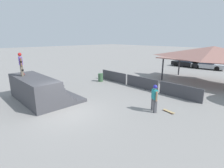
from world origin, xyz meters
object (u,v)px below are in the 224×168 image
at_px(skater_on_deck, 21,63).
at_px(trash_bin, 101,77).
at_px(skateboard_on_deck, 23,74).
at_px(bystander_walking, 155,96).
at_px(skateboard_on_ground, 169,111).
at_px(parked_car_silver, 208,65).
at_px(parked_car_black, 186,63).

relative_size(skater_on_deck, trash_bin, 1.99).
xyz_separation_m(skateboard_on_deck, trash_bin, (0.19, 7.54, -1.43)).
distance_m(bystander_walking, skateboard_on_ground, 1.36).
height_order(bystander_walking, parked_car_silver, bystander_walking).
bearing_deg(bystander_walking, skateboard_on_ground, -110.19).
distance_m(skater_on_deck, parked_car_silver, 24.58).
distance_m(skateboard_on_ground, parked_car_black, 19.51).
bearing_deg(skateboard_on_ground, parked_car_black, 122.04).
bearing_deg(skateboard_on_deck, bystander_walking, 44.65).
bearing_deg(parked_car_silver, parked_car_black, 175.08).
relative_size(skater_on_deck, skateboard_on_ground, 2.01).
bearing_deg(skateboard_on_deck, parked_car_black, 99.37).
bearing_deg(bystander_walking, skater_on_deck, 63.96).
bearing_deg(skateboard_on_ground, parked_car_silver, 112.75).
height_order(trash_bin, parked_car_silver, parked_car_silver).
height_order(skateboard_on_ground, parked_car_silver, parked_car_silver).
bearing_deg(trash_bin, skateboard_on_ground, -12.50).
relative_size(skateboard_on_deck, bystander_walking, 0.49).
xyz_separation_m(parked_car_black, parked_car_silver, (3.19, 0.15, -0.00)).
relative_size(skater_on_deck, bystander_walking, 0.96).
bearing_deg(parked_car_silver, skater_on_deck, -109.35).
height_order(skateboard_on_deck, trash_bin, skateboard_on_deck).
bearing_deg(skater_on_deck, parked_car_black, 96.34).
distance_m(skateboard_on_deck, parked_car_silver, 24.45).
xyz_separation_m(skateboard_on_deck, parked_car_silver, (5.34, 23.83, -1.26)).
distance_m(skateboard_on_ground, trash_bin, 9.32).
bearing_deg(parked_car_silver, trash_bin, -115.21).
distance_m(bystander_walking, parked_car_silver, 19.16).
distance_m(skater_on_deck, trash_bin, 8.04).
height_order(skateboard_on_deck, bystander_walking, skateboard_on_deck).
height_order(skater_on_deck, parked_car_silver, skater_on_deck).
height_order(skater_on_deck, bystander_walking, skater_on_deck).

